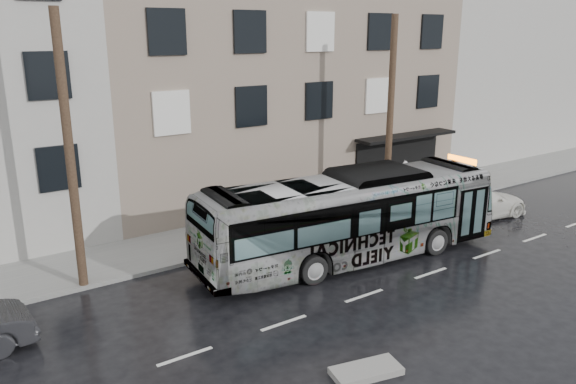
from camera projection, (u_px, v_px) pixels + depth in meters
The scene contains 10 objects.
ground at pixel (318, 270), 20.53m from camera, with size 120.00×120.00×0.00m, color black.
sidewalk at pixel (250, 231), 24.40m from camera, with size 90.00×3.60×0.15m, color gray.
building_taupe at pixel (254, 85), 31.81m from camera, with size 20.00×12.00×11.00m, color gray.
building_filler at pixel (472, 65), 41.95m from camera, with size 18.00×12.00×12.00m, color #ABA8A1.
utility_pole_front at pixel (390, 118), 25.38m from camera, with size 0.30×0.30×9.00m, color #4F3927.
utility_pole_rear at pixel (70, 155), 17.81m from camera, with size 0.30×0.30×9.00m, color #4F3927.
sign_post at pixel (403, 184), 26.89m from camera, with size 0.06×0.06×2.40m, color slate.
bus at pixel (350, 217), 21.10m from camera, with size 2.85×12.17×3.39m, color #B2B2B2.
white_sedan at pixel (478, 202), 26.15m from camera, with size 2.07×5.08×1.47m, color silver.
slush_pile at pixel (366, 371), 14.28m from camera, with size 1.80×0.80×0.18m, color gray.
Camera 1 is at (-11.58, -15.03, 8.41)m, focal length 35.00 mm.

